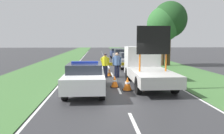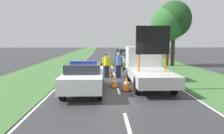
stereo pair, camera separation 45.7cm
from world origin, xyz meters
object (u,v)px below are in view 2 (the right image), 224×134
work_truck (146,66)px  roadside_tree_near_right (174,20)px  police_officer (107,63)px  queued_car_hatch_blue (122,53)px  roadside_tree_near_left (168,24)px  traffic_cone_centre_front (111,72)px  queued_car_suv_grey (125,56)px  traffic_cone_near_truck (100,76)px  traffic_cone_near_police (127,84)px  road_barrier (115,65)px  pedestrian_civilian (118,63)px  police_car (84,76)px  traffic_cone_behind_barrier (114,82)px  queued_car_sedan_silver (132,60)px

work_truck → roadside_tree_near_right: size_ratio=0.86×
police_officer → roadside_tree_near_right: size_ratio=0.26×
police_officer → queued_car_hatch_blue: bearing=-112.8°
police_officer → roadside_tree_near_left: size_ratio=0.28×
traffic_cone_centre_front → queued_car_suv_grey: bearing=78.9°
traffic_cone_near_truck → traffic_cone_centre_front: bearing=69.9°
work_truck → traffic_cone_near_police: work_truck is taller
road_barrier → pedestrian_civilian: (0.25, -0.55, 0.20)m
police_car → traffic_cone_near_police: size_ratio=6.81×
traffic_cone_near_truck → roadside_tree_near_right: (7.44, 8.71, 4.48)m
traffic_cone_behind_barrier → roadside_tree_near_left: 12.73m
traffic_cone_near_police → police_car: bearing=-173.1°
police_officer → queued_car_hatch_blue: 18.10m
pedestrian_civilian → roadside_tree_near_right: roadside_tree_near_right is taller
traffic_cone_behind_barrier → queued_car_suv_grey: (1.98, 14.42, 0.51)m
traffic_cone_centre_front → queued_car_sedan_silver: queued_car_sedan_silver is taller
roadside_tree_near_right → police_officer: bearing=-134.4°
road_barrier → pedestrian_civilian: pedestrian_civilian is taller
traffic_cone_centre_front → queued_car_hatch_blue: bearing=83.0°
police_car → roadside_tree_near_right: roadside_tree_near_right is taller
traffic_cone_centre_front → traffic_cone_near_truck: (-0.77, -2.10, 0.04)m
queued_car_sedan_silver → roadside_tree_near_left: roadside_tree_near_left is taller
queued_car_suv_grey → road_barrier: bearing=80.3°
queued_car_sedan_silver → roadside_tree_near_right: size_ratio=0.66×
work_truck → roadside_tree_near_left: 11.05m
work_truck → queued_car_sedan_silver: 8.05m
road_barrier → traffic_cone_centre_front: bearing=149.3°
work_truck → queued_car_hatch_blue: 20.60m
traffic_cone_behind_barrier → road_barrier: bearing=87.4°
traffic_cone_near_truck → roadside_tree_near_left: size_ratio=0.10×
pedestrian_civilian → queued_car_hatch_blue: pedestrian_civilian is taller
queued_car_suv_grey → queued_car_hatch_blue: (0.07, 6.93, -0.04)m
work_truck → queued_car_hatch_blue: work_truck is taller
road_barrier → traffic_cone_behind_barrier: 3.91m
traffic_cone_centre_front → roadside_tree_near_left: 9.78m
traffic_cone_centre_front → queued_car_hatch_blue: 17.51m
traffic_cone_near_police → pedestrian_civilian: bearing=92.4°
traffic_cone_behind_barrier → queued_car_suv_grey: size_ratio=0.15×
road_barrier → work_truck: bearing=-68.5°
traffic_cone_centre_front → roadside_tree_near_right: bearing=44.7°
police_car → pedestrian_civilian: size_ratio=2.74×
road_barrier → queued_car_suv_grey: size_ratio=0.72×
queued_car_suv_grey → roadside_tree_near_right: bearing=140.3°
police_car → queued_car_hatch_blue: bearing=75.3°
work_truck → police_officer: size_ratio=3.37×
traffic_cone_near_truck → roadside_tree_near_right: bearing=49.5°
work_truck → police_officer: bearing=-48.3°
police_officer → queued_car_suv_grey: bearing=-117.3°
traffic_cone_near_police → queued_car_suv_grey: 15.33m
work_truck → traffic_cone_behind_barrier: work_truck is taller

